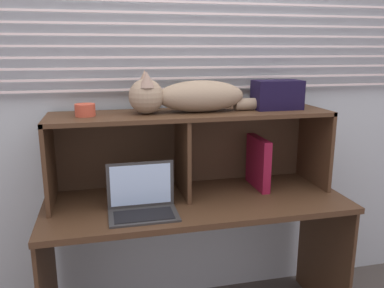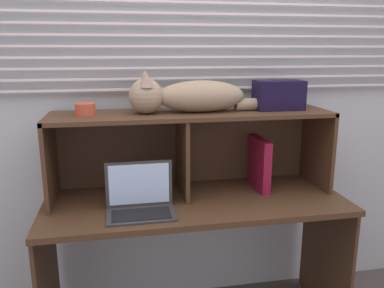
{
  "view_description": "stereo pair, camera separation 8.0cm",
  "coord_description": "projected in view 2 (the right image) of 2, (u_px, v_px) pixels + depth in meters",
  "views": [
    {
      "loc": [
        -0.46,
        -1.66,
        1.52
      ],
      "look_at": [
        0.0,
        0.32,
        1.03
      ],
      "focal_mm": 36.64,
      "sensor_mm": 36.0,
      "label": 1
    },
    {
      "loc": [
        -0.38,
        -1.67,
        1.52
      ],
      "look_at": [
        0.0,
        0.32,
        1.03
      ],
      "focal_mm": 36.64,
      "sensor_mm": 36.0,
      "label": 2
    }
  ],
  "objects": [
    {
      "name": "cat",
      "position": [
        188.0,
        96.0,
        2.02
      ],
      "size": [
        0.84,
        0.19,
        0.22
      ],
      "color": "gray",
      "rests_on": "hutch_shelf_unit"
    },
    {
      "name": "back_panel_with_blinds",
      "position": [
        184.0,
        96.0,
        2.25
      ],
      "size": [
        4.4,
        0.08,
        2.5
      ],
      "color": "#AEBBC2",
      "rests_on": "ground"
    },
    {
      "name": "laptop",
      "position": [
        140.0,
        201.0,
        1.87
      ],
      "size": [
        0.32,
        0.2,
        0.24
      ],
      "color": "#303030",
      "rests_on": "desk"
    },
    {
      "name": "storage_box",
      "position": [
        279.0,
        95.0,
        2.11
      ],
      "size": [
        0.26,
        0.14,
        0.16
      ],
      "primitive_type": "cube",
      "color": "black",
      "rests_on": "hutch_shelf_unit"
    },
    {
      "name": "desk",
      "position": [
        196.0,
        225.0,
        2.08
      ],
      "size": [
        1.56,
        0.61,
        0.76
      ],
      "color": "#432C1B",
      "rests_on": "ground"
    },
    {
      "name": "binder_upright",
      "position": [
        259.0,
        163.0,
        2.19
      ],
      "size": [
        0.05,
        0.26,
        0.29
      ],
      "primitive_type": "cube",
      "color": "maroon",
      "rests_on": "desk"
    },
    {
      "name": "small_basket",
      "position": [
        85.0,
        109.0,
        1.94
      ],
      "size": [
        0.1,
        0.1,
        0.06
      ],
      "primitive_type": "cylinder",
      "color": "#B64731",
      "rests_on": "hutch_shelf_unit"
    },
    {
      "name": "book_stack",
      "position": [
        126.0,
        190.0,
        2.08
      ],
      "size": [
        0.15,
        0.24,
        0.07
      ],
      "color": "#385072",
      "rests_on": "desk"
    },
    {
      "name": "hutch_shelf_unit",
      "position": [
        190.0,
        135.0,
        2.11
      ],
      "size": [
        1.47,
        0.37,
        0.44
      ],
      "color": "#432C1B",
      "rests_on": "desk"
    }
  ]
}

